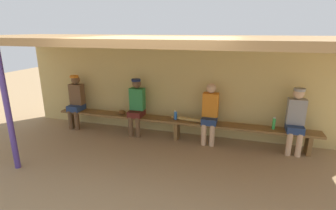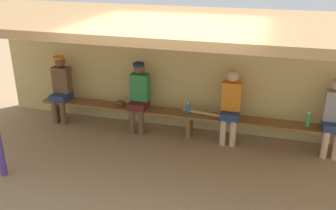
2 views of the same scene
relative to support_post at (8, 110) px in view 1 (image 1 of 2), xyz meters
The scene contains 13 objects.
ground_plane 2.77m from the support_post, 12.51° to the left, with size 24.00×24.00×0.00m, color #9E7F59.
back_wall 3.56m from the support_post, 45.81° to the left, with size 8.00×0.20×2.20m, color tan.
dugout_roof 3.01m from the support_post, 26.76° to the left, with size 8.00×2.80×0.12m, color #9E7547.
support_post is the anchor object (origin of this frame).
bench 3.33m from the support_post, 40.27° to the left, with size 6.00×0.36×0.46m.
player_with_sunglasses 5.37m from the support_post, 23.12° to the left, with size 0.34×0.42×1.34m.
player_in_blue 2.60m from the support_post, 54.70° to the left, with size 0.34×0.42×1.34m.
player_shirtless_tan 2.14m from the support_post, 94.51° to the left, with size 0.34×0.42×1.34m.
player_rightmost 3.86m from the support_post, 33.18° to the left, with size 0.34×0.42×1.34m.
water_bottle_blue 3.27m from the support_post, 40.93° to the left, with size 0.07×0.07×0.21m.
water_bottle_green 5.02m from the support_post, 24.86° to the left, with size 0.06×0.06×0.26m.
baseball_glove_dark_brown 2.46m from the support_post, 62.96° to the left, with size 0.24×0.17×0.09m, color brown.
baseball_bat 3.51m from the support_post, 37.46° to the left, with size 0.07×0.07×0.80m, color tan.
Camera 1 is at (1.36, -3.82, 2.44)m, focal length 27.50 mm.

